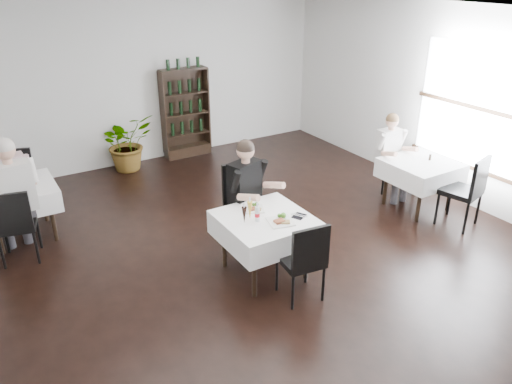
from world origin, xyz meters
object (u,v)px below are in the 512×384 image
potted_tree (127,143)px  diner_main (250,189)px  main_table (265,228)px  wine_shelf (186,114)px

potted_tree → diner_main: diner_main is taller
main_table → potted_tree: bearing=94.6°
wine_shelf → main_table: size_ratio=1.70×
wine_shelf → main_table: 4.41m
main_table → diner_main: bearing=77.7°
main_table → diner_main: 0.61m
main_table → potted_tree: potted_tree is taller
wine_shelf → potted_tree: 1.29m
potted_tree → diner_main: 3.71m
wine_shelf → diner_main: bearing=-101.7°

